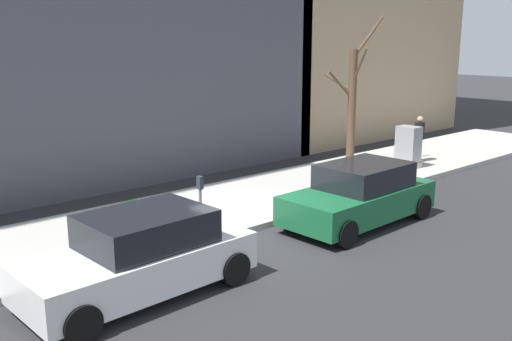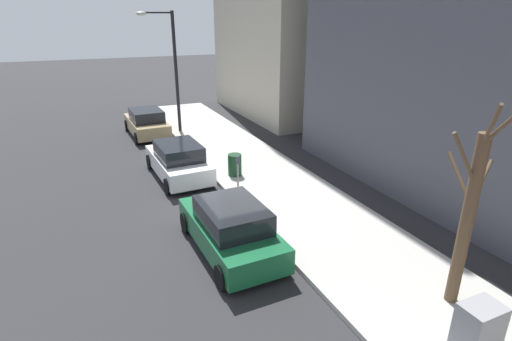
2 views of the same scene
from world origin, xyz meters
TOP-DOWN VIEW (x-y plane):
  - ground_plane at (0.00, 0.00)m, footprint 120.00×120.00m
  - sidewalk at (2.00, 0.00)m, footprint 4.00×36.00m
  - parked_car_green at (-1.24, -2.24)m, footprint 2.02×4.25m
  - parked_car_white at (-1.20, 3.96)m, footprint 2.06×4.26m
  - parked_car_tan at (-1.26, 10.99)m, footprint 2.04×4.26m
  - parking_meter at (0.45, 1.43)m, footprint 0.14×0.10m
  - utility_box at (1.30, -8.10)m, footprint 0.83×0.61m
  - streetlamp at (0.28, 10.68)m, footprint 1.97×0.32m
  - bare_tree at (2.59, -6.55)m, footprint 1.67×2.09m
  - trash_bin at (0.90, 2.89)m, footprint 0.56×0.56m

SIDE VIEW (x-z plane):
  - ground_plane at x=0.00m, z-range 0.00..0.00m
  - sidewalk at x=2.00m, z-range 0.00..0.15m
  - trash_bin at x=0.90m, z-range 0.15..1.05m
  - parked_car_green at x=-1.24m, z-range -0.02..1.50m
  - parked_car_white at x=-1.20m, z-range -0.02..1.50m
  - parked_car_tan at x=-1.26m, z-range -0.02..1.50m
  - utility_box at x=1.30m, z-range 0.13..1.56m
  - parking_meter at x=0.45m, z-range 0.30..1.65m
  - bare_tree at x=2.59m, z-range -0.20..4.93m
  - streetlamp at x=0.28m, z-range 0.77..7.27m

